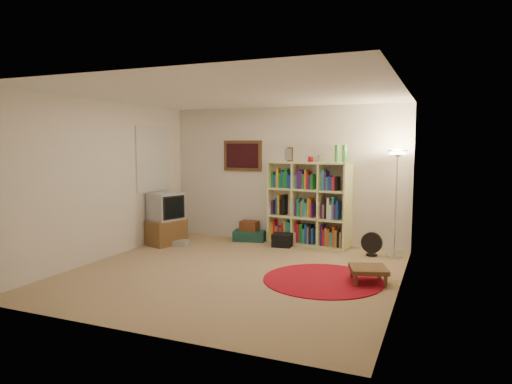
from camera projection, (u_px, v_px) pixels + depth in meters
room at (231, 184)px, 6.42m from camera, size 4.54×4.54×2.54m
bookshelf at (308, 205)px, 8.24m from camera, size 1.55×0.66×1.81m
floor_lamp at (397, 168)px, 7.26m from camera, size 0.36×0.36×1.73m
floor_fan at (372, 244)px, 7.43m from camera, size 0.35×0.20×0.39m
tv_stand at (166, 220)px, 8.27m from camera, size 0.64×0.76×0.95m
dvd_box at (180, 243)px, 8.22m from camera, size 0.32×0.28×0.10m
suitcase at (250, 235)px, 8.64m from camera, size 0.66×0.50×0.19m
wicker_basket at (249, 226)px, 8.61m from camera, size 0.33×0.24×0.19m
duffel_bag at (282, 240)px, 8.13m from camera, size 0.36×0.31×0.23m
paper_towel at (293, 238)px, 8.30m from camera, size 0.13×0.13×0.22m
red_rug at (323, 280)px, 6.11m from camera, size 1.61×1.61×0.01m
side_table at (368, 270)px, 5.98m from camera, size 0.59×0.59×0.21m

